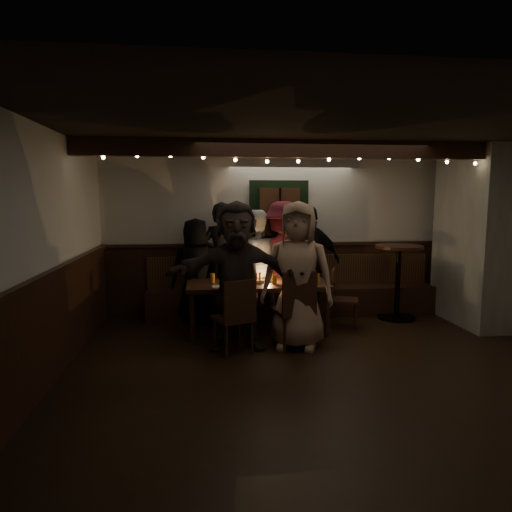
{
  "coord_description": "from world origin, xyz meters",
  "views": [
    {
      "loc": [
        -1.42,
        -4.81,
        1.89
      ],
      "look_at": [
        -0.67,
        1.6,
        1.05
      ],
      "focal_mm": 32.0,
      "sensor_mm": 36.0,
      "label": 1
    }
  ],
  "objects": [
    {
      "name": "room",
      "position": [
        1.07,
        1.42,
        1.07
      ],
      "size": [
        6.02,
        5.01,
        2.62
      ],
      "color": "black",
      "rests_on": "ground"
    },
    {
      "name": "dining_table",
      "position": [
        -0.67,
        1.4,
        0.64
      ],
      "size": [
        1.96,
        0.84,
        0.85
      ],
      "color": "black",
      "rests_on": "ground"
    },
    {
      "name": "chair_near_left",
      "position": [
        -1.04,
        0.48,
        0.52
      ],
      "size": [
        0.54,
        0.54,
        0.92
      ],
      "color": "black",
      "rests_on": "ground"
    },
    {
      "name": "chair_near_right",
      "position": [
        -0.28,
        0.61,
        0.56
      ],
      "size": [
        0.52,
        0.52,
        0.99
      ],
      "color": "black",
      "rests_on": "ground"
    },
    {
      "name": "chair_end",
      "position": [
        0.55,
        1.53,
        0.48
      ],
      "size": [
        0.48,
        0.48,
        0.84
      ],
      "color": "black",
      "rests_on": "ground"
    },
    {
      "name": "high_top",
      "position": [
        1.58,
        1.85,
        0.73
      ],
      "size": [
        0.72,
        0.72,
        1.15
      ],
      "color": "black",
      "rests_on": "ground"
    },
    {
      "name": "person_a",
      "position": [
        -1.53,
        2.07,
        0.79
      ],
      "size": [
        0.77,
        0.5,
        1.57
      ],
      "primitive_type": "imported",
      "rotation": [
        0.0,
        0.0,
        3.14
      ],
      "color": "black",
      "rests_on": "ground"
    },
    {
      "name": "person_b",
      "position": [
        -1.13,
        2.1,
        0.91
      ],
      "size": [
        0.78,
        0.67,
        1.81
      ],
      "primitive_type": "imported",
      "rotation": [
        0.0,
        0.0,
        2.71
      ],
      "color": "black",
      "rests_on": "ground"
    },
    {
      "name": "person_c",
      "position": [
        -0.64,
        2.08,
        0.85
      ],
      "size": [
        0.97,
        0.84,
        1.69
      ],
      "primitive_type": "imported",
      "rotation": [
        0.0,
        0.0,
        3.42
      ],
      "color": "silver",
      "rests_on": "ground"
    },
    {
      "name": "person_d",
      "position": [
        -0.18,
        2.14,
        0.91
      ],
      "size": [
        1.3,
        0.93,
        1.82
      ],
      "primitive_type": "imported",
      "rotation": [
        0.0,
        0.0,
        2.91
      ],
      "color": "#410E19",
      "rests_on": "ground"
    },
    {
      "name": "person_e",
      "position": [
        0.23,
        2.07,
        0.88
      ],
      "size": [
        1.11,
        0.66,
        1.77
      ],
      "primitive_type": "imported",
      "rotation": [
        0.0,
        0.0,
        3.37
      ],
      "color": "black",
      "rests_on": "ground"
    },
    {
      "name": "person_f",
      "position": [
        -1.01,
        0.73,
        0.92
      ],
      "size": [
        1.74,
        0.66,
        1.84
      ],
      "primitive_type": "imported",
      "rotation": [
        0.0,
        0.0,
        -0.07
      ],
      "color": "#312623",
      "rests_on": "ground"
    },
    {
      "name": "person_g",
      "position": [
        -0.26,
        0.67,
        0.92
      ],
      "size": [
        1.04,
        0.84,
        1.84
      ],
      "primitive_type": "imported",
      "rotation": [
        0.0,
        0.0,
        -0.33
      ],
      "color": "tan",
      "rests_on": "ground"
    }
  ]
}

